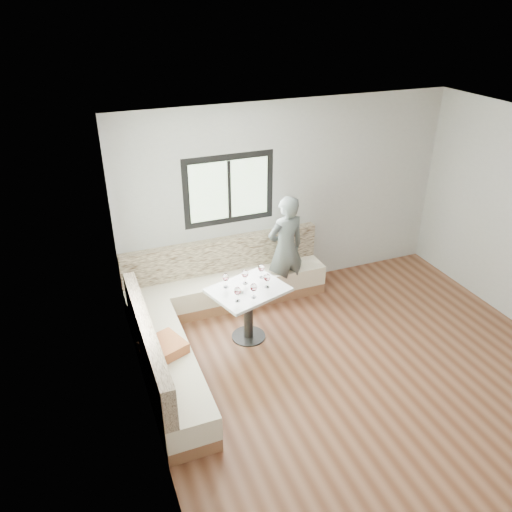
{
  "coord_description": "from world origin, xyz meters",
  "views": [
    {
      "loc": [
        -2.92,
        -3.65,
        4.05
      ],
      "look_at": [
        -0.91,
        1.45,
        1.14
      ],
      "focal_mm": 35.0,
      "sensor_mm": 36.0,
      "label": 1
    }
  ],
  "objects": [
    {
      "name": "room",
      "position": [
        -0.08,
        0.08,
        1.41
      ],
      "size": [
        5.01,
        5.01,
        2.81
      ],
      "color": "brown",
      "rests_on": "ground"
    },
    {
      "name": "banquette",
      "position": [
        -1.59,
        1.63,
        0.33
      ],
      "size": [
        2.93,
        2.8,
        0.95
      ],
      "color": "#94603E",
      "rests_on": "ground"
    },
    {
      "name": "table",
      "position": [
        -1.06,
        1.35,
        0.56
      ],
      "size": [
        1.08,
        0.95,
        0.75
      ],
      "rotation": [
        0.0,
        0.0,
        0.3
      ],
      "color": "black",
      "rests_on": "ground"
    },
    {
      "name": "person",
      "position": [
        -0.2,
        2.1,
        0.8
      ],
      "size": [
        0.63,
        0.46,
        1.59
      ],
      "primitive_type": "imported",
      "rotation": [
        0.0,
        0.0,
        3.28
      ],
      "color": "#4E5654",
      "rests_on": "ground"
    },
    {
      "name": "olive_ramekin",
      "position": [
        -1.18,
        1.32,
        0.77
      ],
      "size": [
        0.09,
        0.09,
        0.04
      ],
      "color": "white",
      "rests_on": "table"
    },
    {
      "name": "wine_glass_a",
      "position": [
        -1.28,
        1.13,
        0.88
      ],
      "size": [
        0.09,
        0.09,
        0.19
      ],
      "color": "white",
      "rests_on": "table"
    },
    {
      "name": "wine_glass_b",
      "position": [
        -1.07,
        1.14,
        0.88
      ],
      "size": [
        0.09,
        0.09,
        0.19
      ],
      "color": "white",
      "rests_on": "table"
    },
    {
      "name": "wine_glass_c",
      "position": [
        -0.82,
        1.3,
        0.88
      ],
      "size": [
        0.09,
        0.09,
        0.19
      ],
      "color": "white",
      "rests_on": "table"
    },
    {
      "name": "wine_glass_d",
      "position": [
        -1.05,
        1.49,
        0.88
      ],
      "size": [
        0.09,
        0.09,
        0.19
      ],
      "color": "white",
      "rests_on": "table"
    },
    {
      "name": "wine_glass_e",
      "position": [
        -0.8,
        1.55,
        0.88
      ],
      "size": [
        0.09,
        0.09,
        0.19
      ],
      "color": "white",
      "rests_on": "table"
    },
    {
      "name": "wine_glass_f",
      "position": [
        -1.3,
        1.49,
        0.88
      ],
      "size": [
        0.09,
        0.09,
        0.19
      ],
      "color": "white",
      "rests_on": "table"
    }
  ]
}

